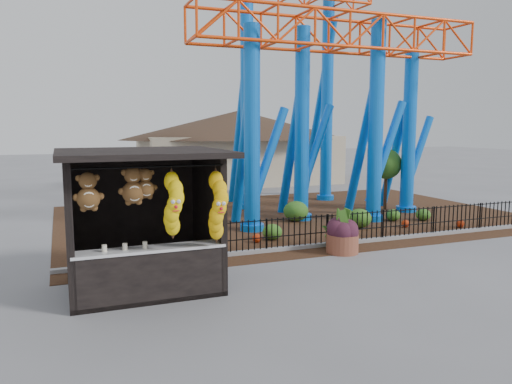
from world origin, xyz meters
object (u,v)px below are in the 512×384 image
object	(u,v)px
roller_coaster	(316,55)
potted_plant	(335,233)
terracotta_planter	(342,243)
prize_booth	(144,223)

from	to	relation	value
roller_coaster	potted_plant	distance (m)	8.43
terracotta_planter	prize_booth	bearing A→B (deg)	-167.58
roller_coaster	potted_plant	world-z (taller)	roller_coaster
potted_plant	roller_coaster	bearing A→B (deg)	58.70
terracotta_planter	potted_plant	distance (m)	0.56
prize_booth	roller_coaster	world-z (taller)	roller_coaster
prize_booth	potted_plant	bearing A→B (deg)	16.96
terracotta_planter	roller_coaster	bearing A→B (deg)	69.19
potted_plant	prize_booth	bearing A→B (deg)	-172.36
roller_coaster	terracotta_planter	distance (m)	8.93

